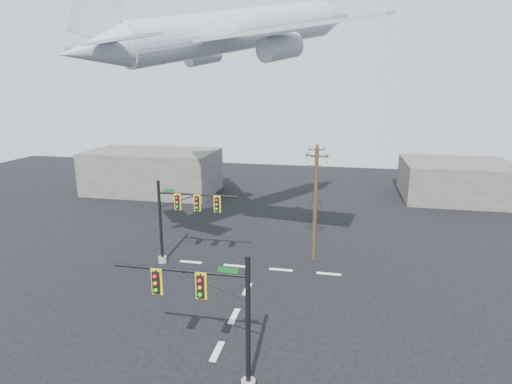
% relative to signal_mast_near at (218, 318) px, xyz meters
% --- Properties ---
extents(ground, '(120.00, 120.00, 0.00)m').
position_rel_signal_mast_near_xyz_m(ground, '(-0.98, 2.79, -3.94)').
color(ground, black).
rests_on(ground, ground).
extents(lane_markings, '(14.00, 21.20, 0.01)m').
position_rel_signal_mast_near_xyz_m(lane_markings, '(-0.98, 8.12, -3.93)').
color(lane_markings, white).
rests_on(lane_markings, ground).
extents(signal_mast_near, '(7.31, 0.81, 7.32)m').
position_rel_signal_mast_near_xyz_m(signal_mast_near, '(0.00, 0.00, 0.00)').
color(signal_mast_near, gray).
rests_on(signal_mast_near, ground).
extents(signal_mast_far, '(7.25, 0.81, 7.36)m').
position_rel_signal_mast_near_xyz_m(signal_mast_far, '(-7.64, 14.20, 0.22)').
color(signal_mast_far, gray).
rests_on(signal_mast_far, ground).
extents(utility_pole_a, '(1.98, 0.59, 10.00)m').
position_rel_signal_mast_near_xyz_m(utility_pole_a, '(3.55, 17.51, 1.29)').
color(utility_pole_a, '#402F1B').
rests_on(utility_pole_a, ground).
extents(utility_pole_b, '(1.69, 0.71, 8.67)m').
position_rel_signal_mast_near_xyz_m(utility_pole_b, '(2.83, 29.59, 0.59)').
color(utility_pole_b, '#402F1B').
rests_on(utility_pole_b, ground).
extents(power_lines, '(2.42, 12.08, 0.03)m').
position_rel_signal_mast_near_xyz_m(power_lines, '(3.19, 23.55, 4.71)').
color(power_lines, black).
extents(airliner, '(23.50, 25.56, 8.06)m').
position_rel_signal_mast_near_xyz_m(airliner, '(-3.05, 17.27, 15.39)').
color(airliner, silver).
extents(building_left, '(18.00, 10.00, 6.00)m').
position_rel_signal_mast_near_xyz_m(building_left, '(-20.98, 37.79, -0.94)').
color(building_left, slate).
rests_on(building_left, ground).
extents(building_right, '(14.00, 12.00, 5.00)m').
position_rel_signal_mast_near_xyz_m(building_right, '(21.02, 42.79, -1.44)').
color(building_right, slate).
rests_on(building_right, ground).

